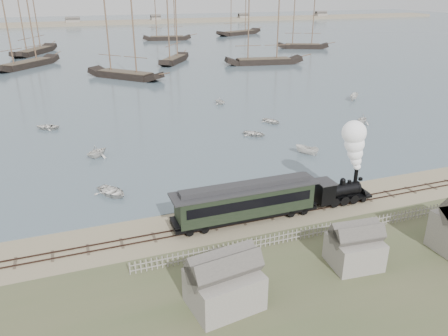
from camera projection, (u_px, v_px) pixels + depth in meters
name	position (u px, v px, depth m)	size (l,w,h in m)	color
ground	(270.00, 206.00, 46.84)	(600.00, 600.00, 0.00)	gray
harbor_water	(104.00, 39.00, 194.12)	(600.00, 336.00, 0.06)	#42565F
rail_track	(278.00, 214.00, 45.09)	(120.00, 1.80, 0.16)	#32211B
picket_fence_west	(238.00, 252.00, 38.72)	(19.00, 0.10, 1.20)	gray
picket_fence_east	(413.00, 219.00, 44.29)	(15.00, 0.10, 1.20)	gray
shed_left	(224.00, 304.00, 32.42)	(5.00, 4.00, 4.10)	gray
shed_mid	(353.00, 264.00, 37.08)	(4.00, 3.50, 3.60)	gray
far_spit	(91.00, 25.00, 263.44)	(500.00, 20.00, 1.80)	gray
locomotive	(351.00, 168.00, 46.19)	(7.03, 2.62, 8.76)	black
passenger_coach	(246.00, 201.00, 43.05)	(14.96, 2.88, 3.63)	black
beached_dinghy	(234.00, 208.00, 45.70)	(3.77, 2.69, 0.78)	silver
rowboat_0	(112.00, 192.00, 49.03)	(4.10, 2.93, 0.85)	silver
rowboat_1	(97.00, 151.00, 59.67)	(3.35, 2.89, 1.76)	silver
rowboat_2	(307.00, 150.00, 60.73)	(3.33, 1.25, 1.29)	silver
rowboat_3	(254.00, 134.00, 68.39)	(3.60, 2.57, 0.75)	silver
rowboat_4	(362.00, 119.00, 74.09)	(3.14, 2.71, 1.65)	silver
rowboat_5	(354.00, 97.00, 89.66)	(3.47, 1.30, 1.34)	silver
rowboat_6	(47.00, 127.00, 71.64)	(3.89, 2.78, 0.81)	silver
rowboat_7	(220.00, 101.00, 86.37)	(2.75, 2.37, 1.45)	silver
rowboat_8	(271.00, 121.00, 74.82)	(3.49, 2.49, 0.72)	silver
schooner_1	(21.00, 31.00, 122.19)	(22.63, 5.22, 20.00)	black
schooner_2	(122.00, 38.00, 107.13)	(21.24, 4.90, 20.00)	black
schooner_3	(173.00, 29.00, 129.31)	(17.46, 4.03, 20.00)	black
schooner_4	(265.00, 29.00, 127.05)	(23.13, 5.34, 20.00)	black
schooner_5	(305.00, 20.00, 159.44)	(18.48, 4.26, 20.00)	black
schooner_7	(30.00, 24.00, 146.60)	(23.71, 5.47, 20.00)	black
schooner_8	(166.00, 16.00, 184.19)	(20.39, 4.70, 20.00)	black
schooner_9	(239.00, 13.00, 205.38)	(25.43, 5.87, 20.00)	black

